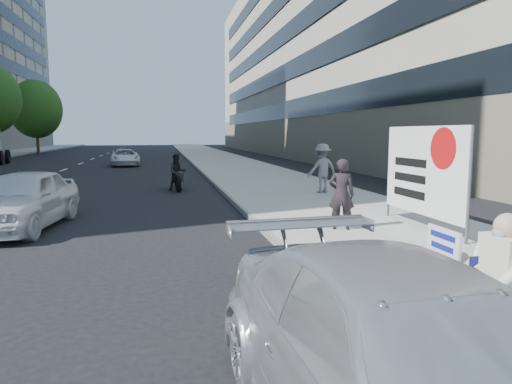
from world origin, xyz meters
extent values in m
plane|color=black|center=(0.00, 0.00, 0.00)|extent=(160.00, 160.00, 0.00)
cube|color=gray|center=(4.00, 20.00, 0.07)|extent=(5.00, 120.00, 0.15)
cube|color=gray|center=(17.00, 32.00, 10.00)|extent=(14.00, 70.00, 20.00)
cylinder|color=#382616|center=(-13.70, 44.00, 1.31)|extent=(0.30, 0.30, 2.62)
ellipsoid|color=#204612|center=(-13.70, 44.00, 4.79)|extent=(5.40, 5.40, 6.21)
cylinder|color=navy|center=(2.22, -5.83, 0.38)|extent=(0.02, 0.02, 0.45)
cylinder|color=navy|center=(2.22, -5.47, 0.38)|extent=(0.02, 0.02, 0.45)
cylinder|color=navy|center=(2.58, -5.47, 0.38)|extent=(0.02, 0.02, 0.45)
cube|color=navy|center=(2.40, -5.65, 0.61)|extent=(0.40, 0.40, 0.03)
cube|color=navy|center=(2.40, -5.46, 0.80)|extent=(0.40, 0.02, 0.40)
cylinder|color=navy|center=(2.18, -5.75, 0.70)|extent=(0.44, 0.17, 0.17)
cylinder|color=navy|center=(1.96, -5.75, 0.47)|extent=(0.14, 0.14, 0.46)
cube|color=black|center=(1.90, -5.75, 0.20)|extent=(0.26, 0.11, 0.10)
cylinder|color=navy|center=(2.18, -5.55, 0.70)|extent=(0.44, 0.17, 0.17)
cylinder|color=navy|center=(1.96, -5.55, 0.47)|extent=(0.14, 0.14, 0.46)
cube|color=black|center=(1.90, -5.55, 0.20)|extent=(0.26, 0.11, 0.10)
cube|color=beige|center=(2.42, -5.65, 0.96)|extent=(0.26, 0.42, 0.56)
sphere|color=tan|center=(2.42, -5.65, 1.33)|extent=(0.23, 0.23, 0.23)
ellipsoid|color=gray|center=(2.44, -5.65, 1.36)|extent=(0.22, 0.24, 0.19)
ellipsoid|color=gray|center=(2.34, -5.65, 1.26)|extent=(0.10, 0.14, 0.13)
cylinder|color=beige|center=(2.30, -5.89, 0.93)|extent=(0.30, 0.10, 0.25)
cylinder|color=tan|center=(2.10, -5.89, 0.75)|extent=(0.29, 0.09, 0.14)
cylinder|color=beige|center=(2.35, -5.39, 0.98)|extent=(0.26, 0.20, 0.32)
cylinder|color=tan|center=(2.22, -5.25, 0.88)|extent=(0.30, 0.21, 0.18)
cube|color=white|center=(2.15, -5.10, 1.01)|extent=(0.03, 0.55, 0.40)
imported|color=slate|center=(4.73, 5.65, 1.00)|extent=(1.19, 0.82, 1.70)
imported|color=black|center=(3.02, -0.23, 0.91)|extent=(0.64, 0.53, 1.52)
cylinder|color=#4C4C4C|center=(4.80, -1.95, 1.25)|extent=(0.06, 0.06, 2.20)
cylinder|color=#4C4C4C|center=(4.80, 1.05, 1.25)|extent=(0.06, 0.06, 2.20)
cube|color=silver|center=(4.78, -0.45, 1.40)|extent=(0.04, 3.00, 1.90)
cylinder|color=#A50C0C|center=(4.75, -1.15, 1.90)|extent=(0.01, 0.84, 0.84)
cube|color=black|center=(4.75, 0.05, 1.55)|extent=(0.01, 1.30, 0.18)
cube|color=black|center=(4.75, 0.05, 1.20)|extent=(0.01, 1.30, 0.18)
cube|color=black|center=(4.75, 0.05, 0.85)|extent=(0.01, 1.30, 0.18)
imported|color=#B5B8BD|center=(0.80, -6.86, 0.67)|extent=(2.08, 4.69, 1.34)
imported|color=white|center=(-3.89, 2.00, 0.69)|extent=(2.13, 4.22, 1.38)
imported|color=white|center=(-3.11, 23.01, 0.56)|extent=(2.21, 4.18, 1.12)
cylinder|color=black|center=(-0.12, 7.94, 0.32)|extent=(0.20, 0.65, 0.64)
cylinder|color=black|center=(-0.12, 9.34, 0.32)|extent=(0.20, 0.65, 0.64)
cube|color=black|center=(-0.12, 8.64, 0.55)|extent=(0.40, 1.22, 0.35)
imported|color=black|center=(-0.12, 8.54, 0.71)|extent=(0.76, 0.62, 1.42)
cylinder|color=black|center=(-11.75, 25.77, 0.50)|extent=(0.37, 1.02, 1.00)
cylinder|color=black|center=(-11.75, 27.27, 0.50)|extent=(0.37, 1.02, 1.00)
camera|label=1|loc=(-0.74, -9.28, 2.20)|focal=32.00mm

